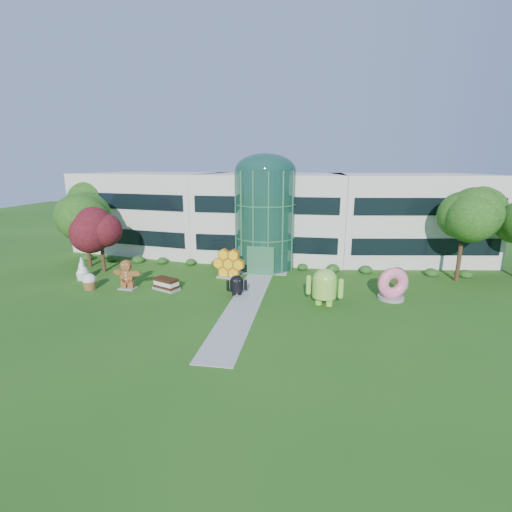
% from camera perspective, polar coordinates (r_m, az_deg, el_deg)
% --- Properties ---
extents(ground, '(140.00, 140.00, 0.00)m').
position_cam_1_polar(ground, '(27.53, -2.22, -8.26)').
color(ground, '#215114').
rests_on(ground, ground).
extents(building, '(46.00, 15.00, 9.30)m').
position_cam_1_polar(building, '(43.63, 2.52, 6.40)').
color(building, beige).
rests_on(building, ground).
extents(atrium, '(6.00, 6.00, 9.80)m').
position_cam_1_polar(atrium, '(37.70, 1.41, 5.59)').
color(atrium, '#194738').
rests_on(atrium, ground).
extents(walkway, '(2.40, 20.00, 0.04)m').
position_cam_1_polar(walkway, '(29.34, -1.43, -6.77)').
color(walkway, '#9E9E93').
rests_on(walkway, ground).
extents(tree_red, '(4.00, 4.00, 6.00)m').
position_cam_1_polar(tree_red, '(39.20, -22.69, 2.00)').
color(tree_red, '#3F0C14').
rests_on(tree_red, ground).
extents(trees_backdrop, '(52.00, 8.00, 8.40)m').
position_cam_1_polar(trees_backdrop, '(38.79, 1.61, 4.78)').
color(trees_backdrop, '#164210').
rests_on(trees_backdrop, ground).
extents(android_green, '(3.28, 2.51, 3.33)m').
position_cam_1_polar(android_green, '(28.31, 10.51, -4.26)').
color(android_green, '#8BCD41').
rests_on(android_green, ground).
extents(android_black, '(2.00, 1.61, 1.98)m').
position_cam_1_polar(android_black, '(30.10, -2.98, -4.28)').
color(android_black, black).
rests_on(android_black, ground).
extents(donut, '(2.79, 1.95, 2.64)m').
position_cam_1_polar(donut, '(31.04, 20.20, -3.94)').
color(donut, '#DE548B').
rests_on(donut, ground).
extents(gingerbread, '(2.88, 1.30, 2.58)m').
position_cam_1_polar(gingerbread, '(33.36, -19.26, -2.69)').
color(gingerbread, brown).
rests_on(gingerbread, ground).
extents(ice_cream_sandwich, '(2.56, 1.98, 1.02)m').
position_cam_1_polar(ice_cream_sandwich, '(32.44, -13.64, -4.20)').
color(ice_cream_sandwich, black).
rests_on(ice_cream_sandwich, ground).
extents(honeycomb, '(3.33, 1.55, 2.52)m').
position_cam_1_polar(honeycomb, '(34.64, -4.18, -1.37)').
color(honeycomb, yellow).
rests_on(honeycomb, ground).
extents(froyo, '(1.34, 1.34, 2.10)m').
position_cam_1_polar(froyo, '(37.71, -25.18, -1.74)').
color(froyo, white).
rests_on(froyo, ground).
extents(cupcake, '(1.22, 1.22, 1.41)m').
position_cam_1_polar(cupcake, '(34.58, -24.26, -3.59)').
color(cupcake, white).
rests_on(cupcake, ground).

